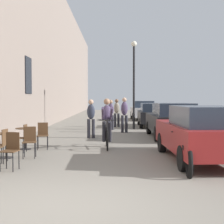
% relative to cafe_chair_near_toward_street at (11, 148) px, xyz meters
% --- Properties ---
extents(ground_plane, '(88.00, 88.00, 0.00)m').
position_rel_cafe_chair_near_toward_street_xyz_m(ground_plane, '(1.72, -2.66, -0.52)').
color(ground_plane, gray).
extents(building_facade_left, '(0.54, 68.00, 10.09)m').
position_rel_cafe_chair_near_toward_street_xyz_m(building_facade_left, '(-1.73, 11.33, 4.53)').
color(building_facade_left, gray).
rests_on(building_facade_left, ground_plane).
extents(cafe_chair_near_toward_street, '(0.43, 0.43, 0.89)m').
position_rel_cafe_chair_near_toward_street_xyz_m(cafe_chair_near_toward_street, '(0.00, 0.00, 0.00)').
color(cafe_chair_near_toward_street, black).
rests_on(cafe_chair_near_toward_street, ground_plane).
extents(cafe_table_mid, '(0.64, 0.64, 0.72)m').
position_rel_cafe_chair_near_toward_street_xyz_m(cafe_table_mid, '(-0.61, 1.53, 0.00)').
color(cafe_table_mid, black).
rests_on(cafe_table_mid, ground_plane).
extents(cafe_chair_mid_toward_street, '(0.43, 0.43, 0.89)m').
position_rel_cafe_chair_near_toward_street_xyz_m(cafe_chair_mid_toward_street, '(-0.54, 0.91, 0.00)').
color(cafe_chair_mid_toward_street, black).
rests_on(cafe_chair_mid_toward_street, ground_plane).
extents(cafe_chair_mid_toward_wall, '(0.43, 0.43, 0.89)m').
position_rel_cafe_chair_near_toward_street_xyz_m(cafe_chair_mid_toward_wall, '(0.05, 1.61, 0.00)').
color(cafe_chair_mid_toward_wall, black).
rests_on(cafe_chair_mid_toward_wall, ground_plane).
extents(cafe_table_far, '(0.64, 0.64, 0.72)m').
position_rel_cafe_chair_near_toward_street_xyz_m(cafe_table_far, '(-0.49, 3.14, 0.00)').
color(cafe_table_far, black).
rests_on(cafe_table_far, ground_plane).
extents(cafe_chair_far_toward_street, '(0.43, 0.43, 0.89)m').
position_rel_cafe_chair_near_toward_street_xyz_m(cafe_chair_far_toward_street, '(0.08, 3.22, 0.00)').
color(cafe_chair_far_toward_street, black).
rests_on(cafe_chair_far_toward_street, ground_plane).
extents(cafe_chair_far_toward_wall, '(0.40, 0.40, 0.89)m').
position_rel_cafe_chair_near_toward_street_xyz_m(cafe_chair_far_toward_wall, '(-0.42, 2.50, 0.00)').
color(cafe_chair_far_toward_wall, black).
rests_on(cafe_chair_far_toward_wall, ground_plane).
extents(cyclist_on_bicycle, '(0.52, 1.76, 1.74)m').
position_rel_cafe_chair_near_toward_street_xyz_m(cyclist_on_bicycle, '(2.25, 3.54, 0.29)').
color(cyclist_on_bicycle, black).
rests_on(cyclist_on_bicycle, ground_plane).
extents(pedestrian_near, '(0.35, 0.26, 1.67)m').
position_rel_cafe_chair_near_toward_street_xyz_m(pedestrian_near, '(1.52, 6.32, 0.42)').
color(pedestrian_near, '#26262D').
rests_on(pedestrian_near, ground_plane).
extents(pedestrian_mid, '(0.38, 0.30, 1.76)m').
position_rel_cafe_chair_near_toward_street_xyz_m(pedestrian_mid, '(3.04, 8.58, 0.48)').
color(pedestrian_mid, '#26262D').
rests_on(pedestrian_mid, ground_plane).
extents(pedestrian_far, '(0.36, 0.26, 1.64)m').
position_rel_cafe_chair_near_toward_street_xyz_m(pedestrian_far, '(2.35, 10.02, 0.41)').
color(pedestrian_far, '#26262D').
rests_on(pedestrian_far, ground_plane).
extents(pedestrian_furthest, '(0.36, 0.27, 1.68)m').
position_rel_cafe_chair_near_toward_street_xyz_m(pedestrian_furthest, '(2.71, 11.72, 0.43)').
color(pedestrian_furthest, '#26262D').
rests_on(pedestrian_furthest, ground_plane).
extents(street_lamp, '(0.32, 0.32, 4.90)m').
position_rel_cafe_chair_near_toward_street_xyz_m(street_lamp, '(3.65, 10.51, 2.59)').
color(street_lamp, black).
rests_on(street_lamp, ground_plane).
extents(parked_car_nearest, '(1.89, 4.29, 1.51)m').
position_rel_cafe_chair_near_toward_street_xyz_m(parked_car_nearest, '(4.86, 1.10, 0.26)').
color(parked_car_nearest, maroon).
rests_on(parked_car_nearest, ground_plane).
extents(parked_car_second, '(1.81, 4.26, 1.51)m').
position_rel_cafe_chair_near_toward_street_xyz_m(parked_car_second, '(5.01, 6.39, 0.27)').
color(parked_car_second, black).
rests_on(parked_car_second, ground_plane).
extents(parked_car_third, '(1.81, 4.06, 1.42)m').
position_rel_cafe_chair_near_toward_street_xyz_m(parked_car_third, '(4.89, 12.01, 0.22)').
color(parked_car_third, black).
rests_on(parked_car_third, ground_plane).
extents(parked_car_fourth, '(1.85, 4.29, 1.52)m').
position_rel_cafe_chair_near_toward_street_xyz_m(parked_car_fourth, '(4.88, 18.33, 0.27)').
color(parked_car_fourth, '#B7B7BC').
rests_on(parked_car_fourth, ground_plane).
extents(parked_motorcycle, '(0.62, 2.14, 0.92)m').
position_rel_cafe_chair_near_toward_street_xyz_m(parked_motorcycle, '(4.19, -0.05, -0.11)').
color(parked_motorcycle, black).
rests_on(parked_motorcycle, ground_plane).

